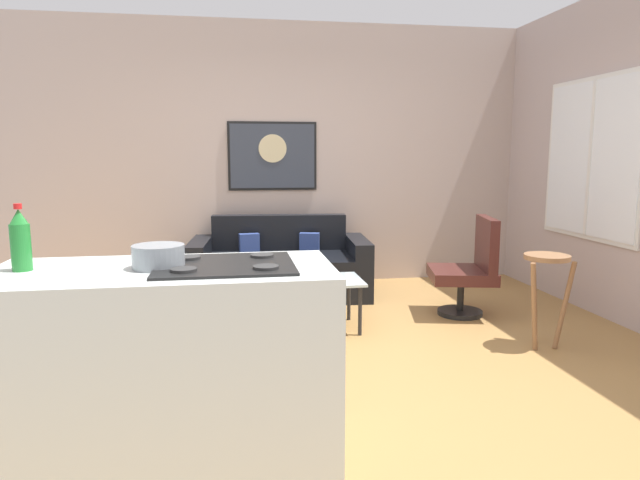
# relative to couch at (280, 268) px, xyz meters

# --- Properties ---
(ground) EXTENTS (6.40, 6.40, 0.04)m
(ground) POSITION_rel_couch_xyz_m (0.12, -1.86, -0.29)
(ground) COLOR #A17742
(back_wall) EXTENTS (6.40, 0.05, 2.80)m
(back_wall) POSITION_rel_couch_xyz_m (0.12, 0.56, 1.13)
(back_wall) COLOR #BAA59C
(back_wall) RESTS_ON ground
(couch) EXTENTS (1.82, 1.00, 0.78)m
(couch) POSITION_rel_couch_xyz_m (0.00, 0.00, 0.00)
(couch) COLOR black
(couch) RESTS_ON ground
(coffee_table) EXTENTS (1.05, 0.50, 0.41)m
(coffee_table) POSITION_rel_couch_xyz_m (0.03, -1.19, 0.11)
(coffee_table) COLOR silver
(coffee_table) RESTS_ON ground
(armchair) EXTENTS (0.65, 0.67, 0.87)m
(armchair) POSITION_rel_couch_xyz_m (1.59, -1.00, 0.15)
(armchair) COLOR black
(armchair) RESTS_ON ground
(bar_stool) EXTENTS (0.37, 0.36, 0.69)m
(bar_stool) POSITION_rel_couch_xyz_m (1.77, -1.88, 0.26)
(bar_stool) COLOR #8E6341
(bar_stool) RESTS_ON ground
(kitchen_counter) EXTENTS (1.48, 0.69, 0.95)m
(kitchen_counter) POSITION_rel_couch_xyz_m (-0.77, -3.08, 0.19)
(kitchen_counter) COLOR silver
(kitchen_counter) RESTS_ON ground
(soda_bottle) EXTENTS (0.08, 0.08, 0.29)m
(soda_bottle) POSITION_rel_couch_xyz_m (-1.36, -3.05, 0.78)
(soda_bottle) COLOR #258432
(soda_bottle) RESTS_ON kitchen_counter
(mixing_bowl) EXTENTS (0.22, 0.22, 0.10)m
(mixing_bowl) POSITION_rel_couch_xyz_m (-0.79, -3.08, 0.70)
(mixing_bowl) COLOR gray
(mixing_bowl) RESTS_ON kitchen_counter
(wall_painting) EXTENTS (0.95, 0.03, 0.73)m
(wall_painting) POSITION_rel_couch_xyz_m (-0.02, 0.52, 1.13)
(wall_painting) COLOR black
(window) EXTENTS (0.03, 1.34, 1.44)m
(window) POSITION_rel_couch_xyz_m (2.70, -0.96, 1.10)
(window) COLOR silver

